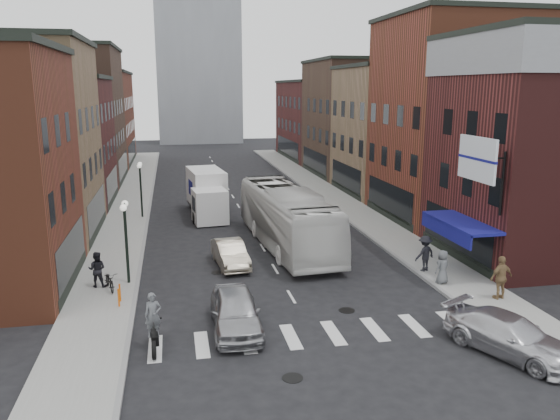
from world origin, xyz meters
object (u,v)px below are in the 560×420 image
at_px(motorcycle_rider, 154,324).
at_px(streetlamp_near, 125,227).
at_px(box_truck, 207,194).
at_px(ped_right_b, 501,278).
at_px(ped_right_c, 442,267).
at_px(ped_left_solo, 97,269).
at_px(bike_rack, 119,295).
at_px(ped_right_a, 425,253).
at_px(transit_bus, 287,217).
at_px(sedan_left_far, 230,254).
at_px(streetlamp_far, 140,179).
at_px(parked_bicycle, 110,280).
at_px(curb_car, 509,335).
at_px(billboard_sign, 479,160).
at_px(sedan_left_near, 235,311).

bearing_deg(motorcycle_rider, streetlamp_near, 95.79).
xyz_separation_m(streetlamp_near, motorcycle_rider, (1.40, -7.07, -1.88)).
xyz_separation_m(streetlamp_near, box_truck, (4.75, 14.11, -1.27)).
distance_m(ped_right_b, ped_right_c, 2.83).
relative_size(ped_left_solo, ped_right_b, 0.86).
bearing_deg(ped_left_solo, streetlamp_near, -158.03).
xyz_separation_m(bike_rack, ped_right_a, (15.00, 1.54, 0.52)).
bearing_deg(bike_rack, box_truck, 73.59).
height_order(transit_bus, sedan_left_far, transit_bus).
height_order(streetlamp_far, ped_right_b, streetlamp_far).
relative_size(streetlamp_far, ped_right_b, 2.07).
height_order(box_truck, motorcycle_rider, box_truck).
bearing_deg(parked_bicycle, ped_left_solo, 123.42).
xyz_separation_m(streetlamp_far, ped_right_b, (16.40, -19.38, -1.77)).
xyz_separation_m(curb_car, ped_right_a, (0.90, 8.67, 0.37)).
height_order(streetlamp_far, ped_right_a, streetlamp_far).
bearing_deg(parked_bicycle, streetlamp_near, 29.52).
bearing_deg(streetlamp_far, billboard_sign, -47.59).
distance_m(ped_right_a, ped_right_b, 4.51).
bearing_deg(ped_right_a, motorcycle_rider, 4.06).
bearing_deg(sedan_left_near, motorcycle_rider, -159.62).
relative_size(motorcycle_rider, curb_car, 0.46).
relative_size(sedan_left_near, ped_right_a, 2.51).
relative_size(sedan_left_far, ped_left_solo, 2.41).
xyz_separation_m(parked_bicycle, ped_right_a, (15.59, -0.35, 0.48)).
height_order(billboard_sign, curb_car, billboard_sign).
height_order(parked_bicycle, ped_right_c, ped_right_c).
bearing_deg(ped_right_a, streetlamp_near, -24.23).
relative_size(billboard_sign, parked_bicycle, 2.22).
bearing_deg(curb_car, box_truck, 85.36).
bearing_deg(transit_bus, motorcycle_rider, -125.93).
height_order(streetlamp_far, ped_right_c, streetlamp_far).
bearing_deg(transit_bus, billboard_sign, -54.60).
relative_size(streetlamp_near, ped_left_solo, 2.40).
distance_m(streetlamp_near, sedan_left_far, 5.96).
bearing_deg(parked_bicycle, ped_right_b, -31.20).
height_order(motorcycle_rider, ped_left_solo, motorcycle_rider).
relative_size(motorcycle_rider, parked_bicycle, 1.32).
bearing_deg(ped_right_c, motorcycle_rider, -7.37).
relative_size(streetlamp_far, box_truck, 0.52).
bearing_deg(ped_right_a, bike_rack, -13.88).
xyz_separation_m(sedan_left_far, curb_car, (8.75, -11.83, 0.02)).
height_order(bike_rack, ped_right_a, ped_right_a).
relative_size(ped_right_b, ped_right_c, 1.21).
relative_size(streetlamp_near, box_truck, 0.52).
bearing_deg(sedan_left_far, ped_right_b, -38.81).
bearing_deg(transit_bus, ped_left_solo, -156.64).
xyz_separation_m(streetlamp_near, parked_bicycle, (-0.79, -0.81, -2.32)).
distance_m(sedan_left_near, ped_right_a, 11.38).
bearing_deg(box_truck, ped_right_a, -63.20).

